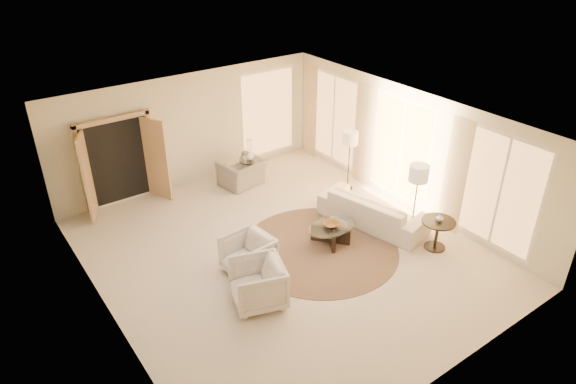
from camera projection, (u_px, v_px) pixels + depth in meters
room at (283, 192)px, 9.87m from camera, size 7.04×8.04×2.83m
windows_right at (404, 150)px, 11.73m from camera, size 0.10×6.40×2.40m
window_back_corner at (268, 113)px, 13.88m from camera, size 1.70×0.10×2.40m
curtains_right at (374, 140)px, 12.37m from camera, size 0.06×5.20×2.60m
french_doors at (120, 163)px, 11.77m from camera, size 1.95×0.66×2.16m
area_rug at (319, 248)px, 10.64m from camera, size 4.33×4.33×0.01m
sofa at (373, 210)px, 11.33m from camera, size 1.50×2.58×0.71m
armchair_left at (248, 253)px, 9.76m from camera, size 0.86×0.90×0.86m
armchair_right at (258, 282)px, 8.97m from camera, size 1.07×1.10×0.91m
accent_chair at (242, 169)px, 12.92m from camera, size 1.13×0.84×0.90m
coffee_table at (331, 232)px, 10.72m from camera, size 1.20×1.20×0.41m
end_table at (437, 229)px, 10.46m from camera, size 0.69×0.69×0.65m
side_table at (250, 169)px, 13.06m from camera, size 0.56×0.56×0.65m
floor_lamp_near at (350, 140)px, 12.33m from camera, size 0.37×0.37×1.54m
floor_lamp_far at (418, 177)px, 10.41m from camera, size 0.40×0.40×1.66m
bowl at (331, 224)px, 10.63m from camera, size 0.36×0.36×0.08m
end_vase at (439, 218)px, 10.33m from camera, size 0.15×0.15×0.15m
side_vase at (250, 156)px, 12.88m from camera, size 0.27×0.27×0.23m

